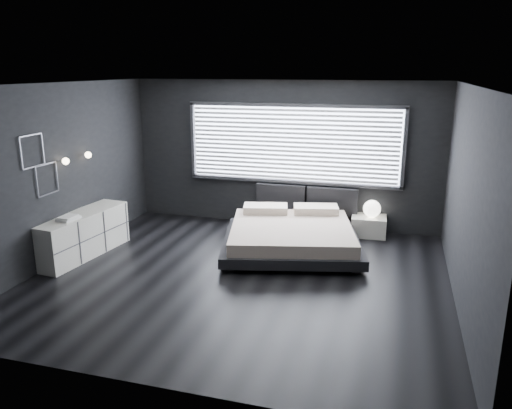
# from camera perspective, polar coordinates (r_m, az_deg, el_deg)

# --- Properties ---
(room) EXTENTS (6.04, 6.00, 2.80)m
(room) POSITION_cam_1_polar(r_m,az_deg,el_deg) (7.07, -1.89, 2.15)
(room) COLOR black
(room) RESTS_ON ground
(window) EXTENTS (4.14, 0.09, 1.52)m
(window) POSITION_cam_1_polar(r_m,az_deg,el_deg) (9.55, 4.23, 6.87)
(window) COLOR white
(window) RESTS_ON ground
(headboard) EXTENTS (1.96, 0.16, 0.52)m
(headboard) POSITION_cam_1_polar(r_m,az_deg,el_deg) (9.65, 5.77, 0.61)
(headboard) COLOR black
(headboard) RESTS_ON ground
(sconce_near) EXTENTS (0.18, 0.11, 0.11)m
(sconce_near) POSITION_cam_1_polar(r_m,az_deg,el_deg) (8.40, -20.94, 4.65)
(sconce_near) COLOR silver
(sconce_near) RESTS_ON ground
(sconce_far) EXTENTS (0.18, 0.11, 0.11)m
(sconce_far) POSITION_cam_1_polar(r_m,az_deg,el_deg) (8.88, -18.65, 5.39)
(sconce_far) COLOR silver
(sconce_far) RESTS_ON ground
(wall_art_upper) EXTENTS (0.01, 0.48, 0.48)m
(wall_art_upper) POSITION_cam_1_polar(r_m,az_deg,el_deg) (7.95, -24.20, 5.59)
(wall_art_upper) COLOR #47474C
(wall_art_upper) RESTS_ON ground
(wall_art_lower) EXTENTS (0.01, 0.48, 0.48)m
(wall_art_lower) POSITION_cam_1_polar(r_m,az_deg,el_deg) (8.22, -22.74, 2.69)
(wall_art_lower) COLOR #47474C
(wall_art_lower) RESTS_ON ground
(bed) EXTENTS (2.69, 2.61, 0.58)m
(bed) POSITION_cam_1_polar(r_m,az_deg,el_deg) (8.51, 4.06, -3.49)
(bed) COLOR black
(bed) RESTS_ON ground
(nightstand) EXTENTS (0.65, 0.55, 0.36)m
(nightstand) POSITION_cam_1_polar(r_m,az_deg,el_deg) (9.49, 12.75, -2.38)
(nightstand) COLOR silver
(nightstand) RESTS_ON ground
(orb_lamp) EXTENTS (0.32, 0.32, 0.32)m
(orb_lamp) POSITION_cam_1_polar(r_m,az_deg,el_deg) (9.37, 13.11, -0.47)
(orb_lamp) COLOR white
(orb_lamp) RESTS_ON nightstand
(dresser) EXTENTS (0.71, 1.85, 0.72)m
(dresser) POSITION_cam_1_polar(r_m,az_deg,el_deg) (8.71, -19.22, -3.26)
(dresser) COLOR silver
(dresser) RESTS_ON ground
(book_stack) EXTENTS (0.29, 0.35, 0.07)m
(book_stack) POSITION_cam_1_polar(r_m,az_deg,el_deg) (8.31, -20.67, -1.45)
(book_stack) COLOR silver
(book_stack) RESTS_ON dresser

